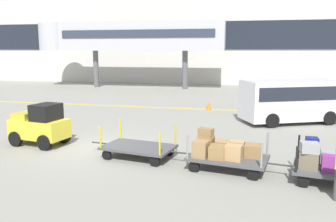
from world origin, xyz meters
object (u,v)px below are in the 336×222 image
object	(u,v)px
baggage_cart_middle	(224,151)
baggage_tug	(40,125)
shuttle_van	(292,98)
safety_cone_near	(209,106)
baggage_cart_lead	(138,148)
baggage_cart_tail	(336,164)

from	to	relation	value
baggage_cart_middle	baggage_tug	bearing A→B (deg)	169.25
shuttle_van	safety_cone_near	world-z (taller)	shuttle_van
baggage_tug	shuttle_van	distance (m)	11.63
baggage_cart_middle	shuttle_van	distance (m)	8.08
safety_cone_near	shuttle_van	bearing A→B (deg)	-33.10
baggage_tug	baggage_cart_lead	xyz separation A→B (m)	(4.08, -0.79, -0.41)
baggage_tug	safety_cone_near	xyz separation A→B (m)	(5.54, 8.98, -0.48)
baggage_cart_lead	baggage_cart_middle	world-z (taller)	baggage_cart_middle
baggage_tug	baggage_cart_middle	bearing A→B (deg)	-10.75
baggage_cart_lead	baggage_cart_tail	xyz separation A→B (m)	(5.81, -1.13, 0.21)
shuttle_van	baggage_cart_middle	bearing A→B (deg)	-111.22
shuttle_van	safety_cone_near	bearing A→B (deg)	146.90
baggage_cart_middle	baggage_cart_tail	world-z (taller)	baggage_cart_tail
baggage_tug	baggage_cart_lead	size ratio (longest dim) A/B	0.74
baggage_tug	baggage_cart_middle	xyz separation A→B (m)	(6.92, -1.31, -0.21)
baggage_cart_tail	safety_cone_near	world-z (taller)	baggage_cart_tail
baggage_cart_lead	baggage_tug	bearing A→B (deg)	168.99
baggage_cart_tail	safety_cone_near	distance (m)	11.75
baggage_tug	safety_cone_near	distance (m)	10.57
safety_cone_near	baggage_tug	bearing A→B (deg)	-121.67
shuttle_van	safety_cone_near	xyz separation A→B (m)	(-4.29, 2.80, -0.96)
baggage_cart_lead	baggage_cart_tail	distance (m)	5.92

